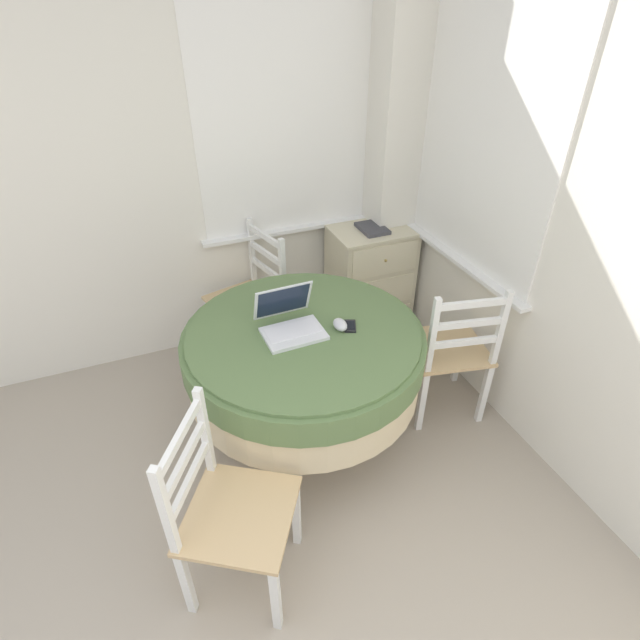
{
  "coord_description": "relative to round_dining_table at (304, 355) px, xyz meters",
  "views": [
    {
      "loc": [
        0.21,
        -0.32,
        2.18
      ],
      "look_at": [
        1.04,
        1.71,
        0.66
      ],
      "focal_mm": 28.0,
      "sensor_mm": 36.0,
      "label": 1
    }
  ],
  "objects": [
    {
      "name": "computer_mouse",
      "position": [
        0.17,
        -0.05,
        0.18
      ],
      "size": [
        0.06,
        0.1,
        0.05
      ],
      "color": "silver",
      "rests_on": "round_dining_table"
    },
    {
      "name": "laptop",
      "position": [
        -0.06,
        0.03,
        0.2
      ],
      "size": [
        0.3,
        0.3,
        0.22
      ],
      "color": "silver",
      "rests_on": "round_dining_table"
    },
    {
      "name": "book_on_cabinet",
      "position": [
        0.81,
        0.85,
        0.21
      ],
      "size": [
        0.17,
        0.22,
        0.02
      ],
      "color": "#3F3F44",
      "rests_on": "corner_cabinet"
    },
    {
      "name": "corner_room_shell",
      "position": [
        0.25,
        0.12,
        0.7
      ],
      "size": [
        4.28,
        4.53,
        2.55
      ],
      "color": "white",
      "rests_on": "ground_plane"
    },
    {
      "name": "corner_cabinet",
      "position": [
        0.83,
        0.87,
        -0.19
      ],
      "size": [
        0.56,
        0.43,
        0.78
      ],
      "color": "beige",
      "rests_on": "ground_plane"
    },
    {
      "name": "dining_chair_near_right_window",
      "position": [
        0.83,
        -0.11,
        -0.14
      ],
      "size": [
        0.5,
        0.49,
        0.9
      ],
      "color": "tan",
      "rests_on": "ground_plane"
    },
    {
      "name": "dining_chair_near_back_window",
      "position": [
        -0.05,
        0.85,
        -0.14
      ],
      "size": [
        0.51,
        0.52,
        0.9
      ],
      "color": "tan",
      "rests_on": "ground_plane"
    },
    {
      "name": "cell_phone",
      "position": [
        0.23,
        -0.06,
        0.16
      ],
      "size": [
        0.09,
        0.12,
        0.01
      ],
      "color": "black",
      "rests_on": "round_dining_table"
    },
    {
      "name": "dining_chair_camera_near",
      "position": [
        -0.56,
        -0.64,
        -0.14
      ],
      "size": [
        0.58,
        0.58,
        0.9
      ],
      "color": "tan",
      "rests_on": "ground_plane"
    },
    {
      "name": "round_dining_table",
      "position": [
        0.0,
        0.0,
        0.0
      ],
      "size": [
        1.21,
        1.21,
        0.73
      ],
      "color": "#4C3D2D",
      "rests_on": "ground_plane"
    }
  ]
}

